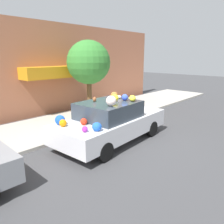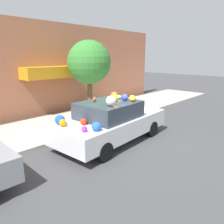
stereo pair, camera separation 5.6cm
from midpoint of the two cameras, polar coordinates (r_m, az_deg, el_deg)
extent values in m
plane|color=#424244|center=(7.95, -0.88, -7.26)|extent=(60.00, 60.00, 0.00)
cube|color=#B2ADA3|center=(9.88, -12.34, -2.89)|extent=(24.00, 3.20, 0.12)
cube|color=#B26B4C|center=(11.40, -19.63, 10.36)|extent=(18.00, 0.30, 4.60)
cube|color=orange|center=(11.18, -15.42, 9.97)|extent=(3.03, 0.90, 0.55)
cylinder|color=brown|center=(10.92, -6.06, 4.19)|extent=(0.24, 0.24, 1.81)
sphere|color=#388433|center=(10.76, -6.30, 12.78)|extent=(2.09, 2.09, 2.09)
cylinder|color=#B2B2B7|center=(8.86, -9.60, -2.52)|extent=(0.20, 0.20, 0.55)
sphere|color=#B2B2B7|center=(8.77, -9.69, -0.42)|extent=(0.18, 0.18, 0.18)
cube|color=silver|center=(7.67, -0.21, -3.39)|extent=(4.39, 2.05, 0.61)
cube|color=#333D47|center=(7.39, -1.07, 0.57)|extent=(2.01, 1.71, 0.55)
cylinder|color=black|center=(9.26, 1.05, -2.24)|extent=(0.58, 0.21, 0.57)
cylinder|color=black|center=(8.36, 10.16, -4.31)|extent=(0.58, 0.21, 0.57)
cylinder|color=black|center=(7.47, -11.88, -6.69)|extent=(0.58, 0.21, 0.57)
cylinder|color=black|center=(6.32, -2.08, -10.35)|extent=(0.58, 0.21, 0.57)
sphere|color=white|center=(6.70, -0.46, 2.92)|extent=(0.42, 0.42, 0.31)
sphere|color=brown|center=(8.12, 4.82, 0.92)|extent=(0.35, 0.35, 0.31)
ellipsoid|color=#915B27|center=(8.01, 0.38, 4.48)|extent=(0.37, 0.37, 0.23)
ellipsoid|color=orange|center=(8.74, 1.27, 1.33)|extent=(0.24, 0.21, 0.13)
ellipsoid|color=pink|center=(9.30, 4.14, 2.12)|extent=(0.30, 0.30, 0.14)
ellipsoid|color=brown|center=(7.36, -4.81, 3.30)|extent=(0.17, 0.17, 0.16)
sphere|color=red|center=(6.70, -7.63, -2.50)|extent=(0.27, 0.27, 0.21)
ellipsoid|color=purple|center=(8.87, 4.98, 1.54)|extent=(0.29, 0.28, 0.15)
ellipsoid|color=blue|center=(7.55, 3.16, 3.85)|extent=(0.23, 0.24, 0.22)
ellipsoid|color=yellow|center=(7.44, 0.49, 3.74)|extent=(0.33, 0.34, 0.23)
ellipsoid|color=yellow|center=(9.00, 4.80, 2.21)|extent=(0.46, 0.46, 0.30)
ellipsoid|color=yellow|center=(7.47, 5.16, 3.60)|extent=(0.44, 0.43, 0.20)
ellipsoid|color=blue|center=(6.13, -4.23, -3.85)|extent=(0.30, 0.31, 0.25)
sphere|color=blue|center=(6.84, -13.66, -2.04)|extent=(0.31, 0.31, 0.30)
ellipsoid|color=pink|center=(8.59, 3.00, 1.50)|extent=(0.37, 0.26, 0.25)
sphere|color=orange|center=(6.66, -12.95, -2.82)|extent=(0.30, 0.30, 0.22)
ellipsoid|color=white|center=(7.96, 1.60, 3.98)|extent=(0.21, 0.23, 0.11)
sphere|color=purple|center=(6.08, -7.39, -4.47)|extent=(0.22, 0.22, 0.17)
camera|label=1|loc=(0.03, -90.21, -0.05)|focal=35.00mm
camera|label=2|loc=(0.03, 89.79, 0.05)|focal=35.00mm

